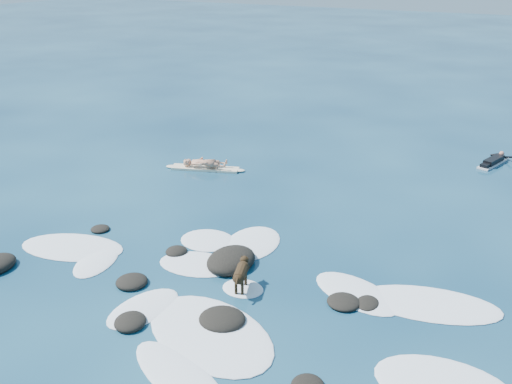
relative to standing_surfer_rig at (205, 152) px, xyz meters
The scene contains 6 objects.
ground 8.55m from the standing_surfer_rig, 55.43° to the right, with size 160.00×160.00×0.00m, color #0A2642.
reef_rocks 8.95m from the standing_surfer_rig, 66.54° to the right, with size 12.00×6.73×0.53m.
breaking_foam 9.33m from the standing_surfer_rig, 52.92° to the right, with size 14.07×8.14×0.12m.
standing_surfer_rig is the anchor object (origin of this frame).
paddling_surfer_rig 11.84m from the standing_surfer_rig, 30.97° to the left, with size 1.24×2.22×0.39m.
dog 9.01m from the standing_surfer_rig, 51.46° to the right, with size 0.55×1.21×0.79m.
Camera 1 is at (6.98, -10.96, 7.97)m, focal length 40.00 mm.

